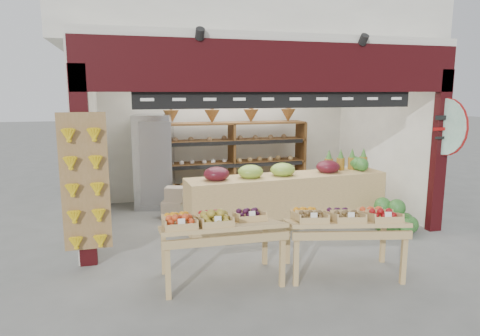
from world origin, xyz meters
The scene contains 11 objects.
ground centered at (0.00, 0.00, 0.00)m, with size 60.00×60.00×0.00m, color slate.
shop_structure centered at (0.00, 1.61, 3.92)m, with size 6.36×5.12×5.40m.
banana_board centered at (-2.73, -1.17, 1.12)m, with size 0.60×0.15×1.80m.
gift_sign centered at (2.75, -1.15, 1.75)m, with size 0.04×0.93×0.92m.
back_shelving centered at (-0.04, 1.74, 1.16)m, with size 3.17×0.52×1.94m.
refrigerator centered at (-1.65, 1.71, 0.93)m, with size 0.72×0.72×1.86m, color #ABACB1.
cardboard_stack centered at (-1.16, 0.78, 0.21)m, with size 1.03×0.73×0.58m.
mid_counter centered at (0.47, -0.11, 0.48)m, with size 3.58×0.92×1.10m.
display_table_left centered at (-1.23, -1.98, 0.73)m, with size 1.49×0.86×0.95m.
display_table_right centered at (0.41, -2.21, 0.72)m, with size 1.57×1.10×0.93m.
watermelon_pile centered at (2.09, -0.93, 0.20)m, with size 0.75×0.72×0.55m.
Camera 1 is at (-2.22, -6.87, 2.30)m, focal length 32.00 mm.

